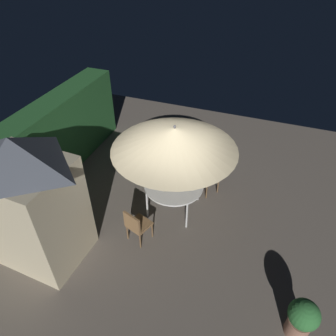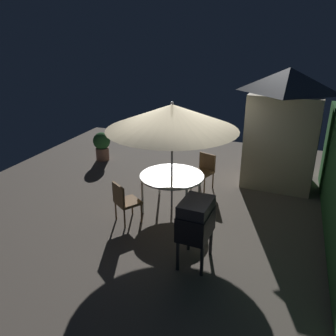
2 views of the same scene
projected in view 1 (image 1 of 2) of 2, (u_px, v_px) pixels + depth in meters
ground_plane at (168, 206)px, 8.05m from camera, size 11.00×11.00×0.00m
hedge_backdrop at (47, 146)px, 8.35m from camera, size 5.96×0.78×2.14m
garden_shed at (30, 201)px, 6.01m from camera, size 1.58×1.87×2.99m
patio_table at (174, 186)px, 7.55m from camera, size 1.45×1.45×0.79m
patio_umbrella at (175, 139)px, 6.70m from camera, size 2.84×2.84×2.44m
bbq_grill at (160, 137)px, 9.09m from camera, size 0.73×0.54×1.20m
chair_near_shed at (136, 224)px, 6.87m from camera, size 0.59×0.58×0.90m
chair_far_side at (211, 175)px, 8.22m from camera, size 0.64×0.64×0.90m
potted_plant_by_shed at (302, 318)px, 5.26m from camera, size 0.53×0.53×0.89m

